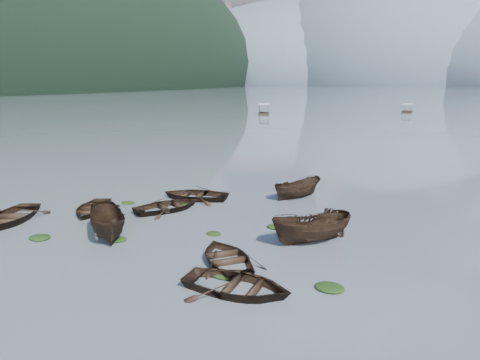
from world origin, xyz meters
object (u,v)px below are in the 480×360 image
at_px(rowboat_3, 227,262).
at_px(pontoon_left, 264,114).
at_px(rowboat_0, 12,221).
at_px(pontoon_centre, 407,112).

height_order(rowboat_3, pontoon_left, pontoon_left).
bearing_deg(pontoon_left, rowboat_0, -99.74).
bearing_deg(rowboat_3, rowboat_0, -45.07).
relative_size(rowboat_0, pontoon_centre, 0.87).
bearing_deg(rowboat_3, pontoon_left, -114.69).
distance_m(rowboat_3, pontoon_left, 97.47).
bearing_deg(rowboat_3, pontoon_centre, -135.53).
xyz_separation_m(pontoon_left, pontoon_centre, (35.55, 22.10, 0.00)).
bearing_deg(pontoon_left, pontoon_centre, 12.41).
distance_m(pontoon_left, pontoon_centre, 41.85).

